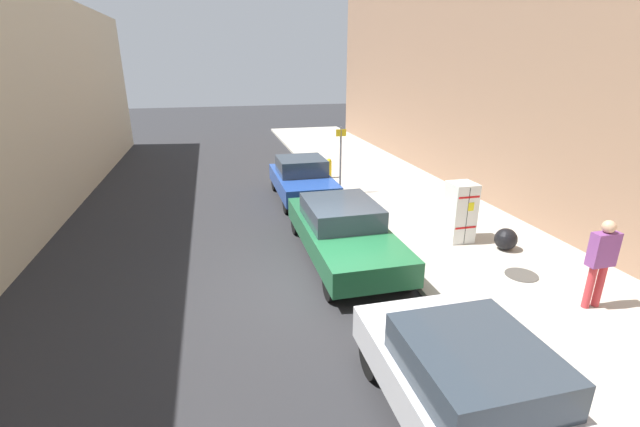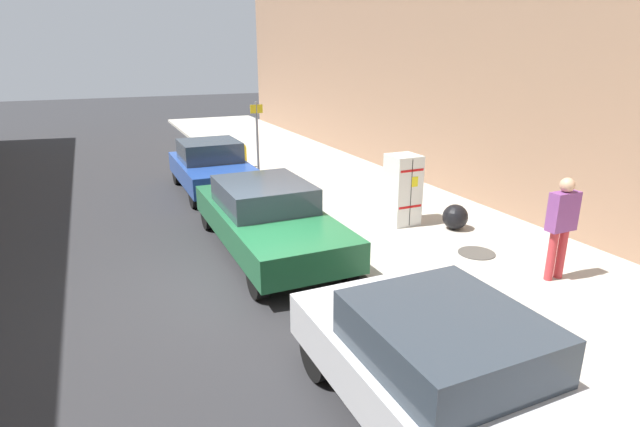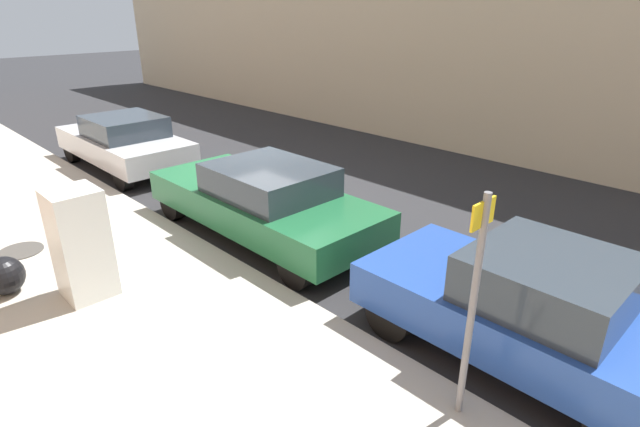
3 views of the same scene
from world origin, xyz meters
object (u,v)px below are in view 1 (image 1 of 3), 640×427
Objects in this scene: pedestrian_walking_far at (601,258)px; discarded_refrigerator at (460,212)px; parked_sedan_green at (343,230)px; parked_sedan_silver at (479,400)px; trash_bag at (506,239)px; parked_hatchback_blue at (302,179)px; street_sign_post at (341,156)px; fire_hydrant at (329,168)px.

discarded_refrigerator is at bearing -36.91° from pedestrian_walking_far.
parked_sedan_silver is at bearing 90.00° from parked_sedan_green.
trash_bag is 6.98m from parked_hatchback_blue.
discarded_refrigerator is at bearing -179.96° from parked_sedan_green.
parked_sedan_silver is at bearing 50.63° from trash_bag.
pedestrian_walking_far is at bearing 114.92° from parked_hatchback_blue.
street_sign_post is 4.27× the size of trash_bag.
parked_sedan_green is at bearing 74.21° from street_sign_post.
parked_sedan_silver is (4.00, 4.87, 0.31)m from trash_bag.
fire_hydrant is 0.16× the size of parked_sedan_green.
street_sign_post reaches higher than parked_hatchback_blue.
street_sign_post is 0.61× the size of parked_hatchback_blue.
parked_hatchback_blue is (3.16, -4.88, -0.18)m from discarded_refrigerator.
discarded_refrigerator is at bearing 103.10° from fire_hydrant.
discarded_refrigerator reaches higher than fire_hydrant.
fire_hydrant is (1.63, -6.99, -0.38)m from discarded_refrigerator.
parked_sedan_green is at bearing -1.02° from pedestrian_walking_far.
parked_sedan_silver is (-0.00, 10.58, -0.01)m from parked_hatchback_blue.
pedestrian_walking_far is (-0.75, 3.54, 0.26)m from discarded_refrigerator.
street_sign_post is (1.79, -4.85, 0.54)m from discarded_refrigerator.
parked_sedan_silver is (3.91, 2.16, -0.45)m from pedestrian_walking_far.
pedestrian_walking_far is (0.09, 2.71, 0.76)m from trash_bag.
parked_sedan_silver reaches higher than parked_sedan_green.
parked_hatchback_blue reaches higher than fire_hydrant.
pedestrian_walking_far is at bearing 106.84° from street_sign_post.
parked_hatchback_blue is at bearing -23.95° from pedestrian_walking_far.
parked_sedan_green is (3.16, 0.00, -0.20)m from discarded_refrigerator.
fire_hydrant is at bearing -94.33° from street_sign_post.
trash_bag is 6.31m from parked_sedan_silver.
trash_bag is 0.14× the size of parked_hatchback_blue.
pedestrian_walking_far reaches higher than parked_sedan_silver.
trash_bag is 0.12× the size of parked_sedan_green.
street_sign_post is 6.35m from trash_bag.
parked_hatchback_blue is (3.91, -8.42, -0.44)m from pedestrian_walking_far.
parked_sedan_green reaches higher than trash_bag.
street_sign_post is 2.34m from fire_hydrant.
discarded_refrigerator reaches higher than parked_hatchback_blue.
street_sign_post reaches higher than fire_hydrant.
parked_sedan_green is at bearing 77.63° from fire_hydrant.
fire_hydrant is 0.20× the size of parked_hatchback_blue.
parked_sedan_green is at bearing -11.73° from trash_bag.
pedestrian_walking_far reaches higher than parked_hatchback_blue.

